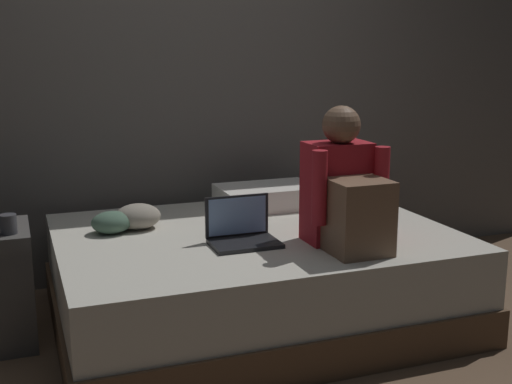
% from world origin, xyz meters
% --- Properties ---
extents(ground_plane, '(8.00, 8.00, 0.00)m').
position_xyz_m(ground_plane, '(0.00, 0.00, 0.00)').
color(ground_plane, brown).
extents(wall_back, '(5.60, 0.10, 2.70)m').
position_xyz_m(wall_back, '(0.00, 1.20, 1.35)').
color(wall_back, '#605B56').
rests_on(wall_back, ground_plane).
extents(bed, '(2.00, 1.50, 0.48)m').
position_xyz_m(bed, '(0.20, 0.30, 0.24)').
color(bed, brown).
rests_on(bed, ground_plane).
extents(person_sitting, '(0.39, 0.44, 0.66)m').
position_xyz_m(person_sitting, '(0.51, -0.08, 0.73)').
color(person_sitting, '#B21E28').
rests_on(person_sitting, bed).
extents(laptop, '(0.32, 0.23, 0.22)m').
position_xyz_m(laptop, '(0.07, 0.12, 0.53)').
color(laptop, black).
rests_on(laptop, bed).
extents(pillow, '(0.56, 0.36, 0.13)m').
position_xyz_m(pillow, '(0.44, 0.75, 0.54)').
color(pillow, silver).
rests_on(pillow, bed).
extents(mug, '(0.08, 0.08, 0.09)m').
position_xyz_m(mug, '(-0.97, 0.35, 0.61)').
color(mug, '#3D3D42').
rests_on(mug, nightstand).
extents(clothes_pile, '(0.36, 0.23, 0.13)m').
position_xyz_m(clothes_pile, '(-0.39, 0.55, 0.54)').
color(clothes_pile, '#3D4C8E').
rests_on(clothes_pile, bed).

